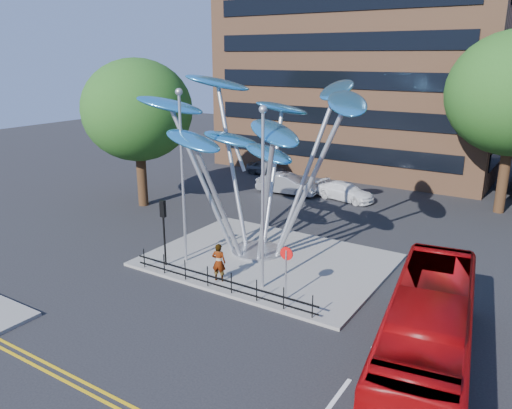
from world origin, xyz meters
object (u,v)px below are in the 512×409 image
Objects in this scene: red_bus at (427,335)px; parked_car_left at (266,168)px; street_lamp_left at (182,163)px; pedestrian at (219,262)px; parked_car_mid at (287,184)px; no_entry_sign_island at (286,264)px; parked_car_right at (345,192)px; street_lamp_right at (263,183)px; traffic_light_island at (163,219)px; tree_left at (137,110)px; leaf_sculpture at (258,128)px.

parked_car_left is (-19.99, 22.51, -0.89)m from red_bus.
street_lamp_left is 13.88m from red_bus.
street_lamp_left is 4.74× the size of pedestrian.
pedestrian is 0.38× the size of parked_car_mid.
no_entry_sign_island is at bearing 154.08° from red_bus.
street_lamp_left is 16.46m from parked_car_right.
street_lamp_left reaches higher than pedestrian.
no_entry_sign_island is 3.69m from pedestrian.
pedestrian is (-2.11, -0.50, -4.02)m from street_lamp_right.
street_lamp_left is at bearing 158.36° from red_bus.
parked_car_left is 6.74m from parked_car_mid.
red_bus is at bearing -140.35° from parked_car_right.
traffic_light_island is 0.31× the size of red_bus.
street_lamp_left reaches higher than red_bus.
no_entry_sign_island reaches higher than parked_car_right.
no_entry_sign_island is 6.82m from red_bus.
parked_car_mid is at bearing 98.37° from street_lamp_left.
parked_car_left is at bearing 79.08° from tree_left.
red_bus is at bearing -22.92° from tree_left.
parked_car_mid is (4.82, -4.72, 0.16)m from parked_car_left.
red_bus is at bearing -139.44° from parked_car_left.
street_lamp_left is at bearing -178.67° from parked_car_right.
no_entry_sign_island is 18.03m from parked_car_mid.
red_bus is (10.57, -6.19, -5.34)m from leaf_sculpture.
tree_left is at bearing 145.62° from street_lamp_left.
leaf_sculpture is at bearing 124.91° from street_lamp_right.
parked_car_mid is (-8.67, 15.77, -1.02)m from no_entry_sign_island.
street_lamp_left reaches higher than parked_car_left.
leaf_sculpture reaches higher than parked_car_mid.
red_bus is (13.00, -3.01, -3.83)m from street_lamp_left.
tree_left is 5.56× the size of pedestrian.
tree_left is 14.60m from parked_car_left.
street_lamp_right is at bearing -25.77° from tree_left.
parked_car_right is (2.83, 16.60, -1.96)m from traffic_light_island.
red_bus is at bearing -13.05° from street_lamp_left.
leaf_sculpture is at bearing 134.33° from no_entry_sign_island.
red_bus is 21.47m from parked_car_right.
parked_car_left is (-11.99, 20.00, -4.46)m from street_lamp_right.
tree_left is at bearing 148.49° from red_bus.
street_lamp_left is 5.26m from pedestrian.
pedestrian is at bearing -179.74° from no_entry_sign_island.
parked_car_mid reaches higher than parked_car_right.
parked_car_mid is (-2.17, 14.78, -4.56)m from street_lamp_left.
pedestrian is (-3.61, -0.02, -0.74)m from no_entry_sign_island.
tree_left reaches higher than pedestrian.
tree_left is 16.13m from parked_car_right.
street_lamp_right is 17.42m from parked_car_mid.
street_lamp_left reaches higher than parked_car_right.
leaf_sculpture is 3.42× the size of parked_car_left.
pedestrian is (0.46, -4.18, -5.79)m from leaf_sculpture.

